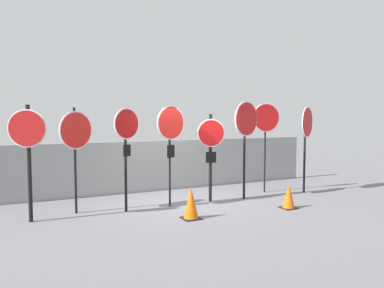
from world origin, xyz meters
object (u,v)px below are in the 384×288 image
Objects in this scene: stop_sign_7 at (307,129)px; traffic_cone_1 at (289,196)px; stop_sign_0 at (28,142)px; stop_sign_2 at (127,136)px; stop_sign_1 at (76,136)px; stop_sign_6 at (266,123)px; stop_sign_4 at (211,144)px; stop_sign_5 at (246,127)px; traffic_cone_0 at (191,203)px; stop_sign_3 at (171,130)px.

traffic_cone_1 is (-1.79, -1.33, -1.62)m from stop_sign_7.
stop_sign_2 is (2.15, -0.03, 0.09)m from stop_sign_0.
stop_sign_6 is at bearing -26.72° from stop_sign_1.
stop_sign_6 reaches higher than stop_sign_2.
stop_sign_2 is 4.45m from stop_sign_6.
stop_sign_2 reaches higher than stop_sign_4.
stop_sign_4 is at bearing 154.19° from stop_sign_5.
stop_sign_6 reaches higher than stop_sign_0.
stop_sign_7 is (1.09, -0.56, -0.17)m from stop_sign_6.
stop_sign_6 is (2.09, 0.38, 0.54)m from stop_sign_4.
stop_sign_5 is 2.16m from stop_sign_7.
stop_sign_7 is (7.65, -0.13, 0.19)m from stop_sign_0.
stop_sign_1 is 3.10m from traffic_cone_0.
stop_sign_0 is 2.15m from stop_sign_2.
stop_sign_0 is 4.07× the size of traffic_cone_1.
stop_sign_7 reaches higher than stop_sign_4.
stop_sign_1 reaches higher than stop_sign_4.
stop_sign_5 reaches higher than traffic_cone_0.
stop_sign_5 is at bearing -25.21° from stop_sign_2.
stop_sign_3 is (2.25, -0.34, 0.12)m from stop_sign_1.
stop_sign_0 is 3.30m from stop_sign_3.
stop_sign_1 reaches higher than stop_sign_2.
stop_sign_6 is (5.52, 0.09, 0.27)m from stop_sign_1.
stop_sign_0 is 0.98× the size of stop_sign_7.
stop_sign_6 is (1.07, 0.53, 0.08)m from stop_sign_5.
stop_sign_4 is at bearing 22.70° from stop_sign_0.
stop_sign_7 is at bearing -18.19° from stop_sign_5.
stop_sign_7 is at bearing 11.99° from stop_sign_4.
traffic_cone_1 is (-0.70, -1.88, -1.79)m from stop_sign_6.
stop_sign_3 is 4.36m from stop_sign_7.
stop_sign_6 is 4.10m from traffic_cone_0.
stop_sign_1 is 5.53m from stop_sign_6.
stop_sign_6 is 1.04× the size of stop_sign_7.
stop_sign_5 is (3.34, -0.08, 0.18)m from stop_sign_2.
stop_sign_2 is (1.11, -0.36, 0.01)m from stop_sign_1.
stop_sign_4 reaches higher than traffic_cone_1.
traffic_cone_1 is at bearing -45.55° from stop_sign_3.
traffic_cone_0 is (-3.31, -1.68, -1.74)m from stop_sign_6.
traffic_cone_0 is at bearing -170.31° from stop_sign_5.
stop_sign_6 is (6.57, 0.42, 0.36)m from stop_sign_0.
traffic_cone_1 is at bearing 8.23° from stop_sign_0.
stop_sign_5 reaches higher than stop_sign_2.
stop_sign_3 is 0.94× the size of stop_sign_5.
stop_sign_1 is 4.47m from stop_sign_5.
stop_sign_0 is at bearing 169.99° from stop_sign_1.
stop_sign_2 is 0.96× the size of stop_sign_7.
stop_sign_7 is at bearing 36.65° from traffic_cone_1.
stop_sign_0 is 7.66m from stop_sign_7.
stop_sign_5 is at bearing -141.79° from stop_sign_6.
stop_sign_0 is 1.10m from stop_sign_1.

